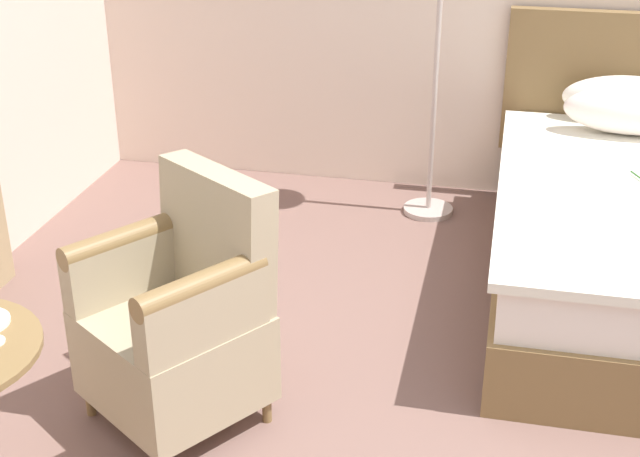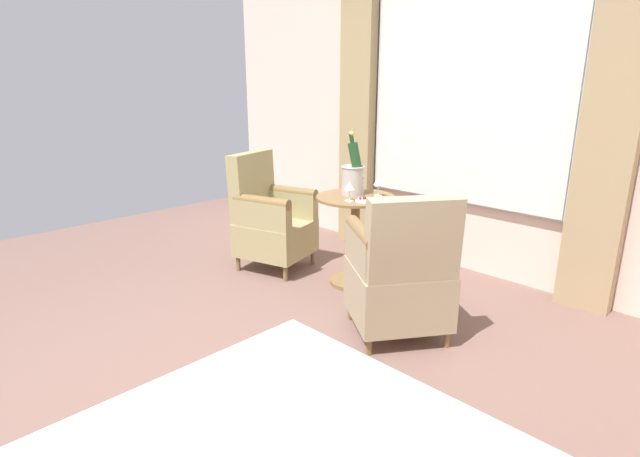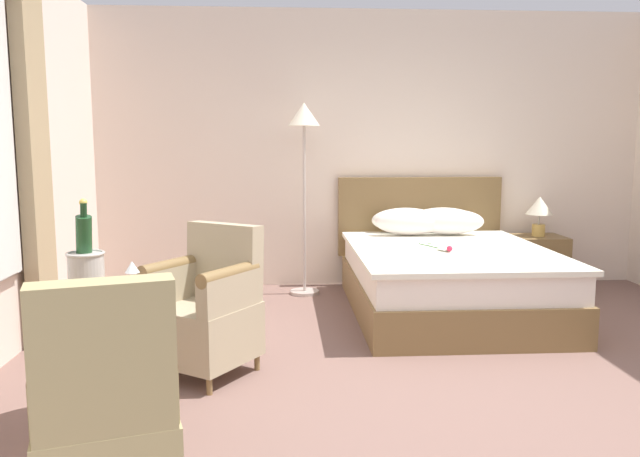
% 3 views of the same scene
% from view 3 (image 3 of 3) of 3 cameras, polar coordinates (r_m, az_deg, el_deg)
% --- Properties ---
extents(ground_plane, '(7.20, 7.20, 0.00)m').
position_cam_3_polar(ground_plane, '(3.87, 10.87, -14.40)').
color(ground_plane, '#76584F').
extents(wall_headboard_side, '(5.65, 0.12, 2.77)m').
position_cam_3_polar(wall_headboard_side, '(6.45, 4.70, 7.17)').
color(wall_headboard_side, beige).
rests_on(wall_headboard_side, ground).
extents(bed, '(1.67, 2.22, 1.11)m').
position_cam_3_polar(bed, '(5.55, 11.26, -3.98)').
color(bed, brown).
rests_on(bed, ground).
extents(nightstand, '(0.53, 0.45, 0.53)m').
position_cam_3_polar(nightstand, '(6.65, 19.21, -2.91)').
color(nightstand, brown).
rests_on(nightstand, ground).
extents(bedside_lamp, '(0.27, 0.27, 0.40)m').
position_cam_3_polar(bedside_lamp, '(6.58, 19.43, 1.72)').
color(bedside_lamp, gold).
rests_on(bedside_lamp, nightstand).
extents(floor_lamp_brass, '(0.30, 0.30, 1.83)m').
position_cam_3_polar(floor_lamp_brass, '(5.93, -1.46, 8.25)').
color(floor_lamp_brass, '#B9AAA2').
rests_on(floor_lamp_brass, ground).
extents(side_table_round, '(0.61, 0.61, 0.71)m').
position_cam_3_polar(side_table_round, '(3.40, -19.32, -10.32)').
color(side_table_round, brown).
rests_on(side_table_round, ground).
extents(champagne_bucket, '(0.18, 0.18, 0.48)m').
position_cam_3_polar(champagne_bucket, '(3.25, -20.62, -3.25)').
color(champagne_bucket, '#B7B1AA').
rests_on(champagne_bucket, side_table_round).
extents(wine_glass_near_bucket, '(0.07, 0.07, 0.15)m').
position_cam_3_polar(wine_glass_near_bucket, '(3.33, -16.80, -3.55)').
color(wine_glass_near_bucket, white).
rests_on(wine_glass_near_bucket, side_table_round).
extents(wine_glass_near_edge, '(0.08, 0.08, 0.15)m').
position_cam_3_polar(wine_glass_near_edge, '(3.44, -21.17, -3.35)').
color(wine_glass_near_edge, white).
rests_on(wine_glass_near_edge, side_table_round).
extents(snack_plate, '(0.16, 0.16, 0.04)m').
position_cam_3_polar(snack_plate, '(3.45, -17.80, -4.91)').
color(snack_plate, white).
rests_on(snack_plate, side_table_round).
extents(armchair_by_window, '(0.78, 0.78, 0.94)m').
position_cam_3_polar(armchair_by_window, '(4.03, -10.32, -7.32)').
color(armchair_by_window, brown).
rests_on(armchair_by_window, ground).
extents(armchair_facing_bed, '(0.66, 0.70, 0.98)m').
position_cam_3_polar(armchair_facing_bed, '(2.66, -18.93, -15.44)').
color(armchair_facing_bed, brown).
rests_on(armchair_facing_bed, ground).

